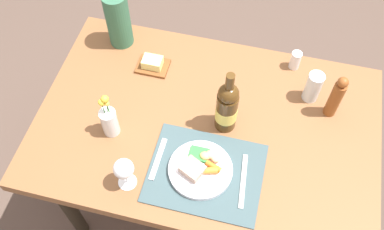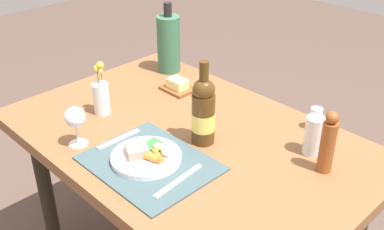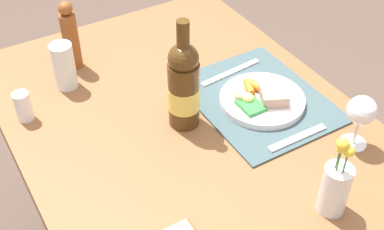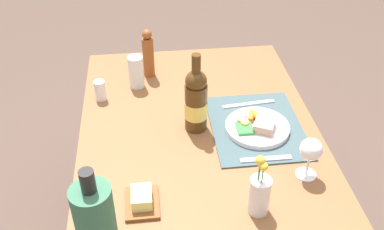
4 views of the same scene
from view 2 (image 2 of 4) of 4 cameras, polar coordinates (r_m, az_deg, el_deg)
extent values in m
cube|color=brown|center=(1.66, -0.61, -3.12)|extent=(1.30, 0.85, 0.05)
cylinder|color=black|center=(2.10, -17.44, -8.75)|extent=(0.06, 0.06, 0.67)
cylinder|color=black|center=(2.38, -4.10, -2.38)|extent=(0.06, 0.06, 0.67)
cube|color=#3B5156|center=(1.51, -5.16, -5.88)|extent=(0.40, 0.32, 0.01)
cylinder|color=white|center=(1.52, -5.61, -5.17)|extent=(0.23, 0.23, 0.02)
cube|color=tan|center=(1.51, -6.85, -4.20)|extent=(0.10, 0.09, 0.03)
cylinder|color=orange|center=(1.48, -4.98, -5.14)|extent=(0.06, 0.04, 0.02)
cylinder|color=orange|center=(1.48, -4.17, -5.04)|extent=(0.06, 0.04, 0.02)
ellipsoid|color=#D6C370|center=(1.52, -4.19, -3.90)|extent=(0.04, 0.03, 0.03)
ellipsoid|color=#CCB886|center=(1.52, -3.45, -4.03)|extent=(0.04, 0.03, 0.03)
ellipsoid|color=#CFB086|center=(1.50, -3.25, -4.59)|extent=(0.03, 0.03, 0.02)
cube|color=#328E3D|center=(1.55, -4.57, -3.71)|extent=(0.07, 0.06, 0.01)
cube|color=silver|center=(1.63, -8.94, -2.92)|extent=(0.02, 0.17, 0.00)
cube|color=silver|center=(1.42, -1.67, -8.01)|extent=(0.04, 0.21, 0.00)
cube|color=brown|center=(1.95, -1.78, 3.20)|extent=(0.13, 0.10, 0.01)
cube|color=#F1E88A|center=(1.94, -1.79, 3.87)|extent=(0.08, 0.06, 0.04)
cylinder|color=silver|center=(1.57, 14.60, -2.45)|extent=(0.06, 0.06, 0.13)
cylinder|color=#B0CFC3|center=(1.58, 14.48, -3.28)|extent=(0.06, 0.06, 0.07)
cylinder|color=brown|center=(1.49, 16.16, -3.81)|extent=(0.05, 0.05, 0.17)
sphere|color=brown|center=(1.43, 16.74, -0.32)|extent=(0.04, 0.04, 0.04)
cylinder|color=#4A3012|center=(1.57, 1.39, -0.45)|extent=(0.08, 0.08, 0.18)
sphere|color=#4A3012|center=(1.52, 1.44, 3.07)|extent=(0.08, 0.08, 0.08)
cylinder|color=#4A3012|center=(1.49, 1.46, 4.90)|extent=(0.03, 0.03, 0.09)
cylinder|color=#ECCF59|center=(1.57, 1.38, -0.74)|extent=(0.08, 0.08, 0.06)
cylinder|color=silver|center=(1.79, -11.01, 1.98)|extent=(0.06, 0.06, 0.12)
cylinder|color=#3F7233|center=(1.78, -10.84, 3.10)|extent=(0.00, 0.00, 0.20)
sphere|color=yellow|center=(1.74, -11.15, 5.98)|extent=(0.03, 0.03, 0.03)
cylinder|color=#3F7233|center=(1.78, -11.23, 2.95)|extent=(0.00, 0.00, 0.18)
sphere|color=yellow|center=(1.75, -11.52, 5.62)|extent=(0.02, 0.02, 0.02)
cylinder|color=#3F7233|center=(1.77, -10.80, 2.72)|extent=(0.00, 0.00, 0.18)
sphere|color=yellow|center=(1.74, -11.08, 5.29)|extent=(0.02, 0.02, 0.02)
cylinder|color=white|center=(1.72, 14.85, -0.42)|extent=(0.04, 0.04, 0.08)
cylinder|color=white|center=(1.64, -13.67, -3.45)|extent=(0.07, 0.07, 0.00)
cylinder|color=white|center=(1.62, -13.82, -2.33)|extent=(0.01, 0.01, 0.07)
sphere|color=white|center=(1.59, -14.12, -0.25)|extent=(0.07, 0.07, 0.07)
cylinder|color=#34674B|center=(2.09, -2.88, 8.63)|extent=(0.10, 0.10, 0.25)
cylinder|color=black|center=(2.04, -2.99, 12.73)|extent=(0.04, 0.04, 0.06)
camera|label=1|loc=(1.00, -57.10, 51.50)|focal=40.16mm
camera|label=3|loc=(2.34, -6.30, 29.95)|focal=48.60mm
camera|label=4|loc=(2.48, -20.11, 31.25)|focal=41.87mm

